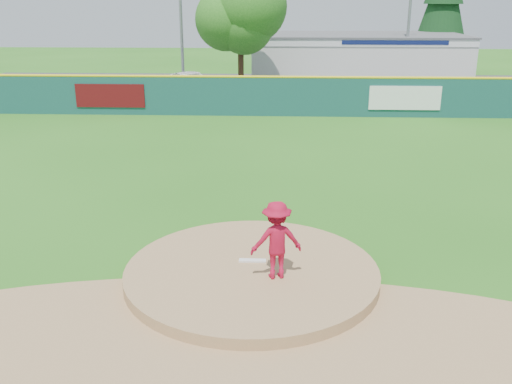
{
  "coord_description": "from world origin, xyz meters",
  "views": [
    {
      "loc": [
        0.6,
        -11.14,
        5.79
      ],
      "look_at": [
        0.0,
        2.0,
        1.3
      ],
      "focal_mm": 40.0,
      "sensor_mm": 36.0,
      "label": 1
    }
  ],
  "objects_px": {
    "pitcher": "(276,240)",
    "deciduous_tree": "(240,19)",
    "playground_slide": "(59,88)",
    "light_pole_right": "(410,2)",
    "conifer_tree": "(444,1)",
    "pool_building_grp": "(356,57)",
    "van": "(196,83)"
  },
  "relations": [
    {
      "from": "pitcher",
      "to": "deciduous_tree",
      "type": "height_order",
      "value": "deciduous_tree"
    },
    {
      "from": "playground_slide",
      "to": "light_pole_right",
      "type": "distance_m",
      "value": 23.19
    },
    {
      "from": "conifer_tree",
      "to": "pitcher",
      "type": "bearing_deg",
      "value": -108.91
    },
    {
      "from": "conifer_tree",
      "to": "light_pole_right",
      "type": "relative_size",
      "value": 0.95
    },
    {
      "from": "pitcher",
      "to": "deciduous_tree",
      "type": "bearing_deg",
      "value": -97.71
    },
    {
      "from": "pitcher",
      "to": "playground_slide",
      "type": "xyz_separation_m",
      "value": [
        -13.25,
        22.86,
        -0.37
      ]
    },
    {
      "from": "pool_building_grp",
      "to": "deciduous_tree",
      "type": "height_order",
      "value": "deciduous_tree"
    },
    {
      "from": "pitcher",
      "to": "playground_slide",
      "type": "distance_m",
      "value": 26.42
    },
    {
      "from": "pool_building_grp",
      "to": "light_pole_right",
      "type": "xyz_separation_m",
      "value": [
        3.0,
        -2.99,
        3.88
      ]
    },
    {
      "from": "playground_slide",
      "to": "deciduous_tree",
      "type": "height_order",
      "value": "deciduous_tree"
    },
    {
      "from": "pool_building_grp",
      "to": "conifer_tree",
      "type": "distance_m",
      "value": 8.95
    },
    {
      "from": "pool_building_grp",
      "to": "light_pole_right",
      "type": "bearing_deg",
      "value": -44.95
    },
    {
      "from": "deciduous_tree",
      "to": "light_pole_right",
      "type": "height_order",
      "value": "light_pole_right"
    },
    {
      "from": "playground_slide",
      "to": "deciduous_tree",
      "type": "xyz_separation_m",
      "value": [
        10.72,
        2.53,
        3.84
      ]
    },
    {
      "from": "pitcher",
      "to": "playground_slide",
      "type": "relative_size",
      "value": 0.65
    },
    {
      "from": "pool_building_grp",
      "to": "playground_slide",
      "type": "bearing_deg",
      "value": -153.02
    },
    {
      "from": "van",
      "to": "playground_slide",
      "type": "height_order",
      "value": "playground_slide"
    },
    {
      "from": "deciduous_tree",
      "to": "pitcher",
      "type": "bearing_deg",
      "value": -84.31
    },
    {
      "from": "deciduous_tree",
      "to": "conifer_tree",
      "type": "height_order",
      "value": "conifer_tree"
    },
    {
      "from": "pool_building_grp",
      "to": "conifer_tree",
      "type": "height_order",
      "value": "conifer_tree"
    },
    {
      "from": "pool_building_grp",
      "to": "deciduous_tree",
      "type": "bearing_deg",
      "value": -138.84
    },
    {
      "from": "van",
      "to": "playground_slide",
      "type": "bearing_deg",
      "value": 84.71
    },
    {
      "from": "pool_building_grp",
      "to": "light_pole_right",
      "type": "distance_m",
      "value": 5.75
    },
    {
      "from": "van",
      "to": "pool_building_grp",
      "type": "distance_m",
      "value": 12.97
    },
    {
      "from": "playground_slide",
      "to": "light_pole_right",
      "type": "xyz_separation_m",
      "value": [
        21.72,
        6.53,
        4.83
      ]
    },
    {
      "from": "deciduous_tree",
      "to": "playground_slide",
      "type": "bearing_deg",
      "value": -166.7
    },
    {
      "from": "pitcher",
      "to": "pool_building_grp",
      "type": "relative_size",
      "value": 0.11
    },
    {
      "from": "pool_building_grp",
      "to": "conifer_tree",
      "type": "relative_size",
      "value": 1.6
    },
    {
      "from": "conifer_tree",
      "to": "pool_building_grp",
      "type": "bearing_deg",
      "value": -150.22
    },
    {
      "from": "van",
      "to": "pool_building_grp",
      "type": "bearing_deg",
      "value": -79.4
    },
    {
      "from": "van",
      "to": "deciduous_tree",
      "type": "distance_m",
      "value": 4.77
    },
    {
      "from": "conifer_tree",
      "to": "van",
      "type": "bearing_deg",
      "value": -148.14
    }
  ]
}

